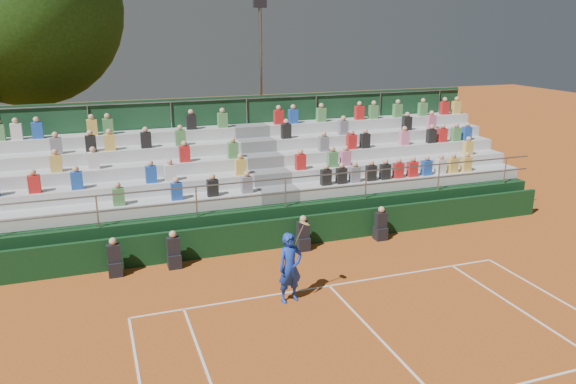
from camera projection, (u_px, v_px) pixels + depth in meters
name	position (u px, v px, depth m)	size (l,w,h in m)	color
ground	(329.00, 286.00, 15.87)	(90.00, 90.00, 0.00)	#B6571E
courtside_wall	(291.00, 232.00, 18.62)	(20.00, 0.15, 1.00)	black
line_officials	(250.00, 243.00, 17.72)	(9.16, 0.40, 1.19)	black
grandstand	(263.00, 190.00, 21.39)	(20.00, 5.20, 4.40)	black
tennis_player	(290.00, 268.00, 14.76)	(0.91, 0.57, 2.22)	#1738B0
tree_east	(23.00, 8.00, 23.41)	(8.16, 8.16, 11.88)	#332012
floodlight_mast	(261.00, 76.00, 26.81)	(0.60, 0.25, 8.23)	gray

